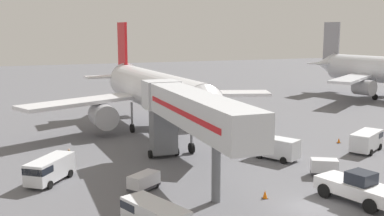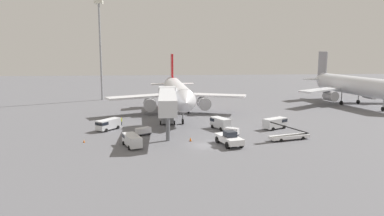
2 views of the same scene
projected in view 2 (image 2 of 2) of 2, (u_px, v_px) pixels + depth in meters
ground_plane at (205, 145)px, 62.66m from camera, size 300.00×300.00×0.00m
airplane_at_gate at (177, 93)px, 90.10m from camera, size 33.55×35.36×13.91m
jet_bridge at (167, 101)px, 70.87m from camera, size 3.47×21.27×7.79m
pushback_tug at (229, 139)px, 62.56m from camera, size 4.10×6.60×2.40m
belt_loader_truck at (289, 135)px, 66.13m from camera, size 7.62×3.72×3.44m
service_van_near_left at (220, 123)px, 74.87m from camera, size 3.77×4.84×2.19m
service_van_outer_right at (275, 123)px, 74.94m from camera, size 5.32×4.30×2.10m
service_van_outer_left at (132, 140)px, 61.71m from camera, size 3.64×5.50×1.94m
service_van_near_center at (108, 124)px, 73.73m from camera, size 4.58×5.23×2.09m
baggage_cart_mid_center at (143, 131)px, 69.63m from camera, size 3.01×2.67×1.40m
baggage_cart_mid_right at (232, 132)px, 68.78m from camera, size 2.65×2.26×1.53m
ground_crew_worker_foreground at (121, 121)px, 78.13m from camera, size 0.35×0.35×1.71m
safety_cone_alpha at (267, 123)px, 78.94m from camera, size 0.41×0.41×0.63m
safety_cone_bravo at (84, 141)px, 64.37m from camera, size 0.33×0.33×0.51m
safety_cone_charlie at (190, 139)px, 65.25m from camera, size 0.44×0.44×0.67m
airplane_background at (352, 85)px, 104.95m from camera, size 33.39×34.50×14.33m
apron_light_mast at (100, 33)px, 111.74m from camera, size 2.40×2.40×29.00m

